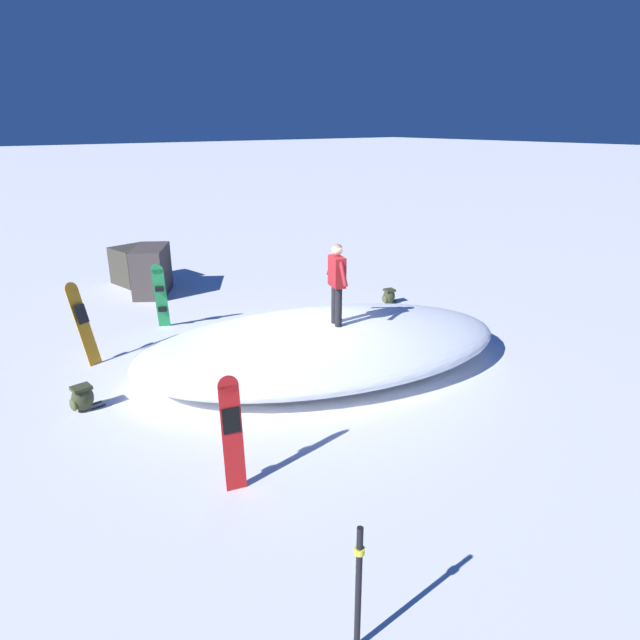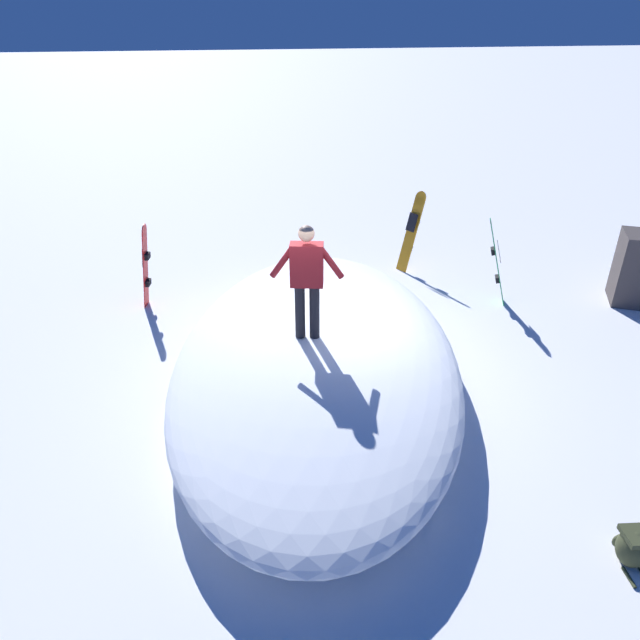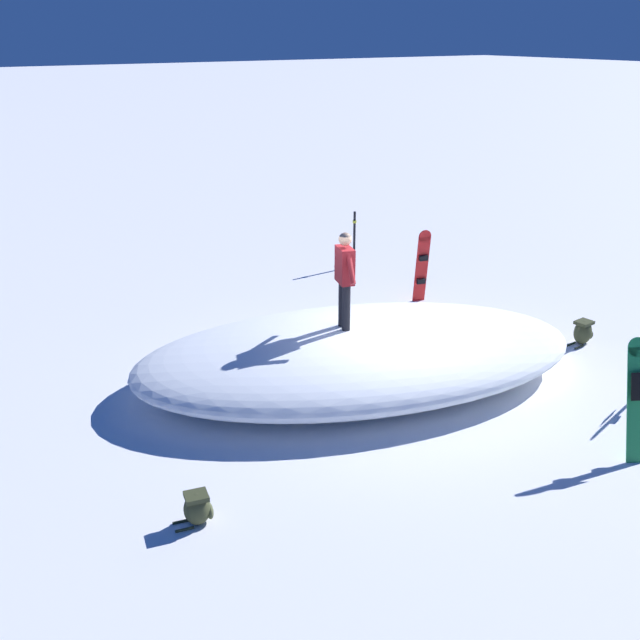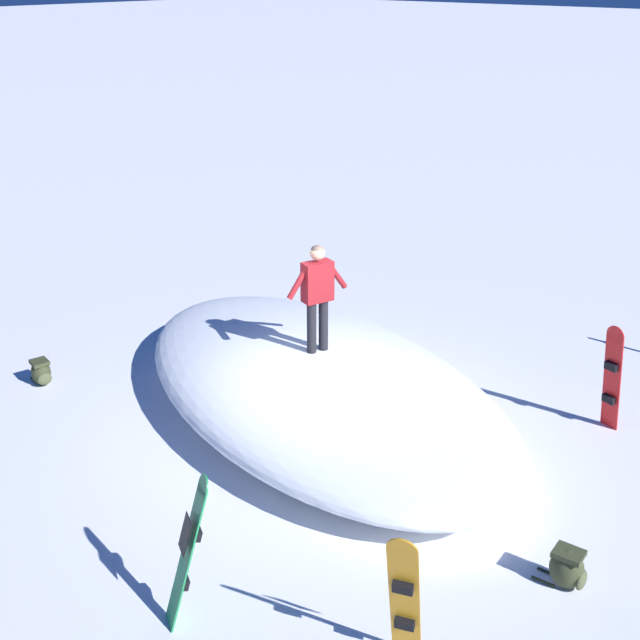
{
  "view_description": "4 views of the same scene",
  "coord_description": "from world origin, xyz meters",
  "px_view_note": "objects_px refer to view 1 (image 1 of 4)",
  "views": [
    {
      "loc": [
        -8.74,
        5.87,
        4.76
      ],
      "look_at": [
        -0.71,
        -0.22,
        1.13
      ],
      "focal_mm": 31.15,
      "sensor_mm": 36.0,
      "label": 1
    },
    {
      "loc": [
        -2.31,
        -7.36,
        4.84
      ],
      "look_at": [
        -0.49,
        -0.71,
        1.18
      ],
      "focal_mm": 31.49,
      "sensor_mm": 36.0,
      "label": 2
    },
    {
      "loc": [
        8.85,
        -7.31,
        5.58
      ],
      "look_at": [
        -0.84,
        -1.03,
        1.08
      ],
      "focal_mm": 42.05,
      "sensor_mm": 36.0,
      "label": 3
    },
    {
      "loc": [
        7.65,
        6.64,
        6.2
      ],
      "look_at": [
        -0.22,
        -0.24,
        1.68
      ],
      "focal_mm": 46.53,
      "sensor_mm": 36.0,
      "label": 4
    }
  ],
  "objects_px": {
    "backpack_far": "(389,296)",
    "trail_marker_pole": "(358,586)",
    "snowboard_tertiary_upright": "(161,295)",
    "backpack_near": "(82,398)",
    "snowboard_secondary_upright": "(82,322)",
    "snowboarder_standing": "(337,279)",
    "snowboard_primary_upright": "(232,431)"
  },
  "relations": [
    {
      "from": "snowboard_secondary_upright",
      "to": "snowboard_tertiary_upright",
      "type": "distance_m",
      "value": 2.18
    },
    {
      "from": "backpack_far",
      "to": "backpack_near",
      "type": "bearing_deg",
      "value": 97.74
    },
    {
      "from": "snowboarder_standing",
      "to": "snowboard_primary_upright",
      "type": "relative_size",
      "value": 1.0
    },
    {
      "from": "snowboard_secondary_upright",
      "to": "snowboarder_standing",
      "type": "bearing_deg",
      "value": -129.94
    },
    {
      "from": "backpack_near",
      "to": "trail_marker_pole",
      "type": "relative_size",
      "value": 0.41
    },
    {
      "from": "snowboard_secondary_upright",
      "to": "trail_marker_pole",
      "type": "bearing_deg",
      "value": -179.24
    },
    {
      "from": "snowboard_tertiary_upright",
      "to": "backpack_near",
      "type": "relative_size",
      "value": 2.92
    },
    {
      "from": "snowboard_tertiary_upright",
      "to": "trail_marker_pole",
      "type": "xyz_separation_m",
      "value": [
        -9.34,
        1.9,
        -0.12
      ]
    },
    {
      "from": "snowboard_secondary_upright",
      "to": "trail_marker_pole",
      "type": "distance_m",
      "value": 8.49
    },
    {
      "from": "backpack_far",
      "to": "snowboard_primary_upright",
      "type": "bearing_deg",
      "value": 122.04
    },
    {
      "from": "snowboarder_standing",
      "to": "backpack_far",
      "type": "xyz_separation_m",
      "value": [
        2.38,
        -3.77,
        -1.64
      ]
    },
    {
      "from": "backpack_near",
      "to": "backpack_far",
      "type": "bearing_deg",
      "value": -82.26
    },
    {
      "from": "snowboarder_standing",
      "to": "snowboard_secondary_upright",
      "type": "distance_m",
      "value": 5.29
    },
    {
      "from": "backpack_near",
      "to": "trail_marker_pole",
      "type": "distance_m",
      "value": 6.45
    },
    {
      "from": "snowboarder_standing",
      "to": "snowboard_tertiary_upright",
      "type": "distance_m",
      "value": 4.73
    },
    {
      "from": "snowboard_secondary_upright",
      "to": "trail_marker_pole",
      "type": "relative_size",
      "value": 1.21
    },
    {
      "from": "snowboarder_standing",
      "to": "snowboard_primary_upright",
      "type": "bearing_deg",
      "value": 121.82
    },
    {
      "from": "backpack_far",
      "to": "trail_marker_pole",
      "type": "xyz_separation_m",
      "value": [
        -7.53,
        7.64,
        0.53
      ]
    },
    {
      "from": "snowboard_secondary_upright",
      "to": "backpack_near",
      "type": "relative_size",
      "value": 2.95
    },
    {
      "from": "snowboard_tertiary_upright",
      "to": "backpack_far",
      "type": "distance_m",
      "value": 6.06
    },
    {
      "from": "backpack_far",
      "to": "trail_marker_pole",
      "type": "distance_m",
      "value": 10.74
    },
    {
      "from": "snowboarder_standing",
      "to": "trail_marker_pole",
      "type": "bearing_deg",
      "value": 143.04
    },
    {
      "from": "snowboard_primary_upright",
      "to": "snowboard_tertiary_upright",
      "type": "relative_size",
      "value": 0.97
    },
    {
      "from": "backpack_near",
      "to": "trail_marker_pole",
      "type": "xyz_separation_m",
      "value": [
        -6.38,
        -0.78,
        0.51
      ]
    },
    {
      "from": "snowboard_primary_upright",
      "to": "backpack_far",
      "type": "relative_size",
      "value": 3.14
    },
    {
      "from": "snowboard_tertiary_upright",
      "to": "trail_marker_pole",
      "type": "distance_m",
      "value": 9.53
    },
    {
      "from": "snowboarder_standing",
      "to": "backpack_far",
      "type": "distance_m",
      "value": 4.75
    },
    {
      "from": "snowboard_tertiary_upright",
      "to": "snowboarder_standing",
      "type": "bearing_deg",
      "value": -154.74
    },
    {
      "from": "snowboard_secondary_upright",
      "to": "trail_marker_pole",
      "type": "height_order",
      "value": "snowboard_secondary_upright"
    },
    {
      "from": "backpack_near",
      "to": "backpack_far",
      "type": "relative_size",
      "value": 1.1
    },
    {
      "from": "snowboard_primary_upright",
      "to": "trail_marker_pole",
      "type": "xyz_separation_m",
      "value": [
        -2.93,
        0.3,
        -0.1
      ]
    },
    {
      "from": "snowboard_tertiary_upright",
      "to": "snowboard_secondary_upright",
      "type": "bearing_deg",
      "value": 112.84
    }
  ]
}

